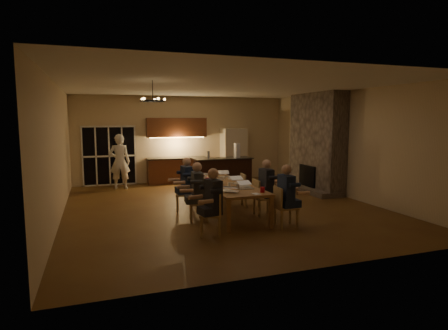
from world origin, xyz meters
TOP-DOWN VIEW (x-y plane):
  - floor at (0.00, 0.00)m, footprint 9.00×9.00m
  - back_wall at (0.00, 4.52)m, footprint 8.00×0.04m
  - left_wall at (-4.02, 0.00)m, footprint 0.04×9.00m
  - right_wall at (4.02, 0.00)m, footprint 0.04×9.00m
  - ceiling at (0.00, 0.00)m, footprint 8.00×9.00m
  - french_doors at (-2.70, 4.47)m, footprint 1.86×0.08m
  - fireplace at (3.70, 1.20)m, footprint 0.58×2.50m
  - kitchenette at (-0.30, 4.20)m, footprint 2.24×0.68m
  - refrigerator at (1.90, 4.15)m, footprint 0.90×0.68m
  - dining_table at (-0.12, -0.71)m, footprint 1.10×3.21m
  - bar_island at (0.81, 2.24)m, footprint 1.95×0.72m
  - chair_left_near at (-1.02, -2.31)m, footprint 0.56×0.56m
  - chair_left_mid at (-0.96, -1.19)m, footprint 0.52×0.52m
  - chair_left_far at (-1.04, -0.10)m, footprint 0.53×0.53m
  - chair_right_near at (0.73, -2.27)m, footprint 0.47×0.47m
  - chair_right_mid at (0.69, -1.19)m, footprint 0.46×0.46m
  - chair_right_far at (0.76, -0.19)m, footprint 0.48×0.48m
  - person_left_near at (-0.97, -2.34)m, footprint 0.69×0.69m
  - person_right_near at (0.71, -2.28)m, footprint 0.61×0.61m
  - person_left_mid at (-1.00, -1.22)m, footprint 0.66×0.66m
  - person_right_mid at (0.74, -1.21)m, footprint 0.62×0.62m
  - person_left_far at (-0.96, -0.07)m, footprint 0.64×0.64m
  - standing_person at (-2.40, 3.62)m, footprint 0.75×0.57m
  - chandelier at (-1.92, -0.94)m, footprint 0.55×0.55m
  - laptop_a at (-0.36, -1.73)m, footprint 0.42×0.41m
  - laptop_b at (0.10, -1.49)m, footprint 0.33×0.30m
  - laptop_c at (-0.34, -0.59)m, footprint 0.37×0.34m
  - laptop_d at (0.18, -0.76)m, footprint 0.32×0.28m
  - laptop_e at (-0.34, 0.39)m, footprint 0.40×0.38m
  - laptop_f at (0.19, 0.35)m, footprint 0.36×0.33m
  - mug_front at (-0.18, -1.09)m, footprint 0.07×0.07m
  - mug_mid at (0.01, -0.10)m, footprint 0.08×0.08m
  - mug_back at (-0.43, 0.05)m, footprint 0.07×0.07m
  - redcup_near at (0.27, -2.02)m, footprint 0.10×0.10m
  - redcup_mid at (-0.51, -0.34)m, footprint 0.09×0.09m
  - redcup_far at (0.04, 0.71)m, footprint 0.09×0.09m
  - can_silver at (-0.11, -1.48)m, footprint 0.07×0.07m
  - can_cola at (-0.32, 0.66)m, footprint 0.06×0.06m
  - plate_near at (0.17, -1.26)m, footprint 0.28×0.28m
  - plate_left at (-0.43, -1.57)m, footprint 0.27×0.27m
  - plate_far at (0.32, -0.02)m, footprint 0.28×0.28m
  - notepad at (0.06, -2.15)m, footprint 0.17×0.22m
  - bar_bottle at (0.32, 2.25)m, footprint 0.07×0.07m
  - bar_blender at (1.28, 2.18)m, footprint 0.18×0.18m

SIDE VIEW (x-z plane):
  - floor at x=0.00m, z-range 0.00..0.00m
  - dining_table at x=-0.12m, z-range 0.00..0.75m
  - chair_left_near at x=-1.02m, z-range 0.00..0.89m
  - chair_left_mid at x=-0.96m, z-range 0.00..0.89m
  - chair_left_far at x=-1.04m, z-range 0.00..0.89m
  - chair_right_near at x=0.73m, z-range 0.00..0.89m
  - chair_right_mid at x=0.69m, z-range 0.00..0.89m
  - chair_right_far at x=0.76m, z-range 0.00..0.89m
  - bar_island at x=0.81m, z-range 0.00..1.08m
  - person_left_near at x=-0.97m, z-range 0.00..1.38m
  - person_right_near at x=0.71m, z-range 0.00..1.38m
  - person_left_mid at x=-1.00m, z-range 0.00..1.38m
  - person_right_mid at x=0.74m, z-range 0.00..1.38m
  - person_left_far at x=-0.96m, z-range 0.00..1.38m
  - notepad at x=0.06m, z-range 0.75..0.76m
  - plate_near at x=0.17m, z-range 0.75..0.77m
  - plate_left at x=-0.43m, z-range 0.75..0.77m
  - plate_far at x=0.32m, z-range 0.75..0.77m
  - mug_front at x=-0.18m, z-range 0.75..0.85m
  - mug_mid at x=0.01m, z-range 0.75..0.85m
  - mug_back at x=-0.43m, z-range 0.75..0.85m
  - redcup_near at x=0.27m, z-range 0.75..0.87m
  - redcup_mid at x=-0.51m, z-range 0.75..0.87m
  - redcup_far at x=0.04m, z-range 0.75..0.87m
  - can_silver at x=-0.11m, z-range 0.75..0.87m
  - can_cola at x=-0.32m, z-range 0.75..0.87m
  - laptop_a at x=-0.36m, z-range 0.75..0.98m
  - laptop_b at x=0.10m, z-range 0.75..0.98m
  - laptop_c at x=-0.34m, z-range 0.75..0.98m
  - laptop_d at x=0.18m, z-range 0.75..0.98m
  - laptop_e at x=-0.34m, z-range 0.75..0.98m
  - laptop_f at x=0.19m, z-range 0.75..0.98m
  - standing_person at x=-2.40m, z-range 0.00..1.87m
  - refrigerator at x=1.90m, z-range 0.00..2.00m
  - french_doors at x=-2.70m, z-range 0.00..2.10m
  - kitchenette at x=-0.30m, z-range 0.00..2.40m
  - bar_bottle at x=0.32m, z-range 1.08..1.32m
  - bar_blender at x=1.28m, z-range 1.08..1.56m
  - back_wall at x=0.00m, z-range 0.00..3.20m
  - left_wall at x=-4.02m, z-range 0.00..3.20m
  - right_wall at x=4.02m, z-range 0.00..3.20m
  - fireplace at x=3.70m, z-range 0.00..3.20m
  - chandelier at x=-1.92m, z-range 2.73..2.77m
  - ceiling at x=0.00m, z-range 3.20..3.24m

